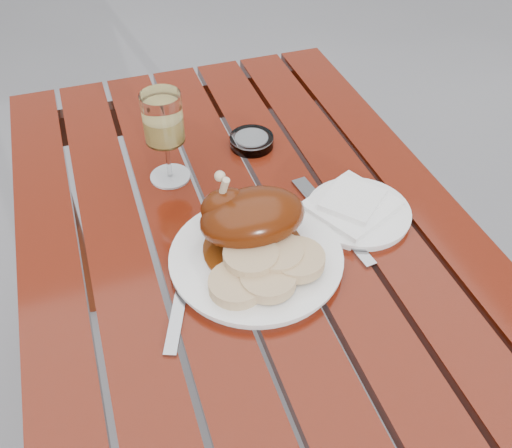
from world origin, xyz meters
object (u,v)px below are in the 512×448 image
(wine_glass, at_px, (165,138))
(table, at_px, (247,342))
(side_plate, at_px, (358,213))
(ashtray, at_px, (252,141))
(dinner_plate, at_px, (256,258))

(wine_glass, bearing_deg, table, -59.38)
(wine_glass, height_order, side_plate, wine_glass)
(wine_glass, xyz_separation_m, ashtray, (0.19, 0.05, -0.08))
(wine_glass, distance_m, side_plate, 0.39)
(table, distance_m, wine_glass, 0.51)
(table, relative_size, ashtray, 12.86)
(side_plate, height_order, ashtray, ashtray)
(table, height_order, side_plate, side_plate)
(side_plate, xyz_separation_m, ashtray, (-0.12, 0.28, 0.00))
(side_plate, relative_size, ashtray, 2.06)
(table, height_order, dinner_plate, dinner_plate)
(table, distance_m, dinner_plate, 0.40)
(table, height_order, ashtray, ashtray)
(table, distance_m, side_plate, 0.44)
(table, bearing_deg, ashtray, 68.63)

